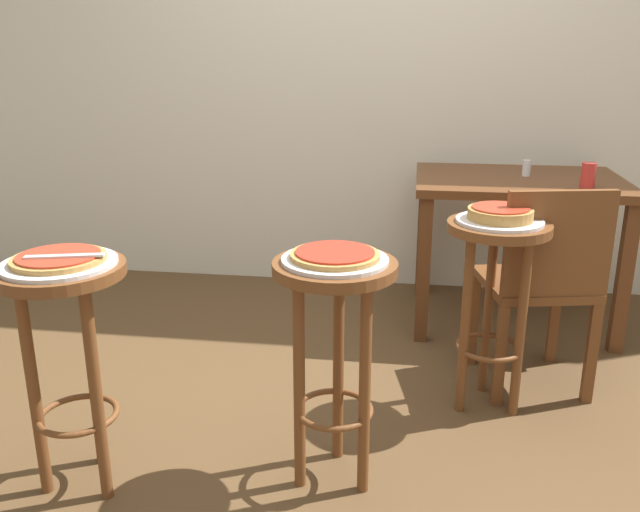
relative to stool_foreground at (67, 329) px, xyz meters
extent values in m
plane|color=brown|center=(0.81, 0.43, -0.54)|extent=(6.00, 6.00, 0.00)
cube|color=silver|center=(0.81, 2.08, 0.96)|extent=(6.00, 0.10, 3.00)
cylinder|color=brown|center=(0.00, 0.00, 0.18)|extent=(0.37, 0.37, 0.03)
cylinder|color=brown|center=(0.00, 0.12, -0.19)|extent=(0.04, 0.04, 0.70)
cylinder|color=brown|center=(-0.10, -0.06, -0.19)|extent=(0.04, 0.04, 0.70)
cylinder|color=brown|center=(0.10, -0.06, -0.19)|extent=(0.04, 0.04, 0.70)
torus|color=brown|center=(0.00, 0.00, -0.29)|extent=(0.25, 0.25, 0.02)
cylinder|color=silver|center=(0.00, 0.00, 0.20)|extent=(0.33, 0.33, 0.01)
cylinder|color=#B78442|center=(0.00, 0.00, 0.22)|extent=(0.27, 0.27, 0.01)
cylinder|color=#B23823|center=(0.00, 0.00, 0.23)|extent=(0.23, 0.23, 0.01)
cylinder|color=brown|center=(0.78, 0.15, 0.18)|extent=(0.37, 0.37, 0.03)
cylinder|color=brown|center=(0.78, 0.26, -0.19)|extent=(0.04, 0.04, 0.70)
cylinder|color=brown|center=(0.68, 0.09, -0.19)|extent=(0.04, 0.04, 0.70)
cylinder|color=brown|center=(0.88, 0.09, -0.19)|extent=(0.04, 0.04, 0.70)
torus|color=brown|center=(0.78, 0.15, -0.29)|extent=(0.25, 0.25, 0.02)
cylinder|color=silver|center=(0.78, 0.15, 0.20)|extent=(0.32, 0.32, 0.01)
cylinder|color=#B78442|center=(0.78, 0.15, 0.22)|extent=(0.26, 0.26, 0.01)
cylinder|color=red|center=(0.78, 0.15, 0.23)|extent=(0.23, 0.23, 0.01)
cylinder|color=brown|center=(1.31, 0.68, 0.18)|extent=(0.37, 0.37, 0.03)
cylinder|color=brown|center=(1.31, 0.80, -0.19)|extent=(0.04, 0.04, 0.70)
cylinder|color=brown|center=(1.21, 0.62, -0.19)|extent=(0.04, 0.04, 0.70)
cylinder|color=brown|center=(1.41, 0.62, -0.19)|extent=(0.04, 0.04, 0.70)
torus|color=brown|center=(1.31, 0.68, -0.29)|extent=(0.25, 0.25, 0.02)
cylinder|color=silver|center=(1.31, 0.68, 0.20)|extent=(0.31, 0.31, 0.01)
cylinder|color=#B78442|center=(1.31, 0.68, 0.23)|extent=(0.23, 0.23, 0.04)
cylinder|color=#B23823|center=(1.31, 0.68, 0.25)|extent=(0.20, 0.20, 0.01)
cube|color=#5B3319|center=(1.50, 1.57, 0.18)|extent=(0.98, 0.74, 0.04)
cube|color=#5B3319|center=(1.06, 1.25, -0.19)|extent=(0.06, 0.06, 0.70)
cube|color=#5B3319|center=(1.95, 1.25, -0.19)|extent=(0.06, 0.06, 0.70)
cube|color=#5B3319|center=(1.06, 1.89, -0.19)|extent=(0.06, 0.06, 0.70)
cube|color=#5B3319|center=(1.95, 1.89, -0.19)|extent=(0.06, 0.06, 0.70)
cylinder|color=red|center=(1.77, 1.37, 0.26)|extent=(0.06, 0.06, 0.11)
cylinder|color=white|center=(1.54, 1.62, 0.24)|extent=(0.04, 0.04, 0.08)
cube|color=brown|center=(1.50, 0.90, -0.10)|extent=(0.47, 0.47, 0.04)
cube|color=brown|center=(1.53, 0.73, 0.11)|extent=(0.40, 0.11, 0.40)
cube|color=brown|center=(1.64, 1.12, -0.33)|extent=(0.04, 0.04, 0.42)
cube|color=brown|center=(1.28, 1.04, -0.33)|extent=(0.04, 0.04, 0.42)
cube|color=brown|center=(1.71, 0.76, -0.33)|extent=(0.04, 0.04, 0.42)
cube|color=brown|center=(1.36, 0.69, -0.33)|extent=(0.04, 0.04, 0.42)
cube|color=silver|center=(0.03, -0.02, 0.23)|extent=(0.22, 0.08, 0.01)
camera|label=1|loc=(1.00, -1.69, 0.80)|focal=37.23mm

